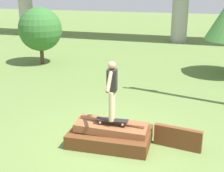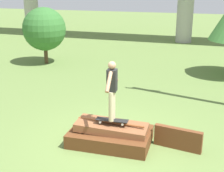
# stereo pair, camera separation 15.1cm
# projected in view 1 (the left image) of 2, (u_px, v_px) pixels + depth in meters

# --- Properties ---
(ground_plane) EXTENTS (80.00, 80.00, 0.00)m
(ground_plane) POSITION_uv_depth(u_px,v_px,m) (110.00, 143.00, 7.82)
(ground_plane) COLOR olive
(scrap_pile) EXTENTS (2.04, 1.35, 0.59)m
(scrap_pile) POSITION_uv_depth(u_px,v_px,m) (111.00, 134.00, 7.75)
(scrap_pile) COLOR #5B3319
(scrap_pile) RESTS_ON ground_plane
(scrap_plank_loose) EXTENTS (1.16, 0.29, 0.53)m
(scrap_plank_loose) POSITION_uv_depth(u_px,v_px,m) (178.00, 138.00, 7.51)
(scrap_plank_loose) COLOR brown
(scrap_plank_loose) RESTS_ON ground_plane
(skateboard) EXTENTS (0.81, 0.27, 0.09)m
(skateboard) POSITION_uv_depth(u_px,v_px,m) (112.00, 120.00, 7.53)
(skateboard) COLOR black
(skateboard) RESTS_ON scrap_pile
(skater) EXTENTS (0.24, 1.01, 1.44)m
(skater) POSITION_uv_depth(u_px,v_px,m) (112.00, 87.00, 7.28)
(skater) COLOR #C6B78E
(skater) RESTS_ON skateboard
(tree_behind_left) EXTENTS (2.12, 2.12, 2.79)m
(tree_behind_left) POSITION_uv_depth(u_px,v_px,m) (40.00, 29.00, 15.24)
(tree_behind_left) COLOR #4C3823
(tree_behind_left) RESTS_ON ground_plane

